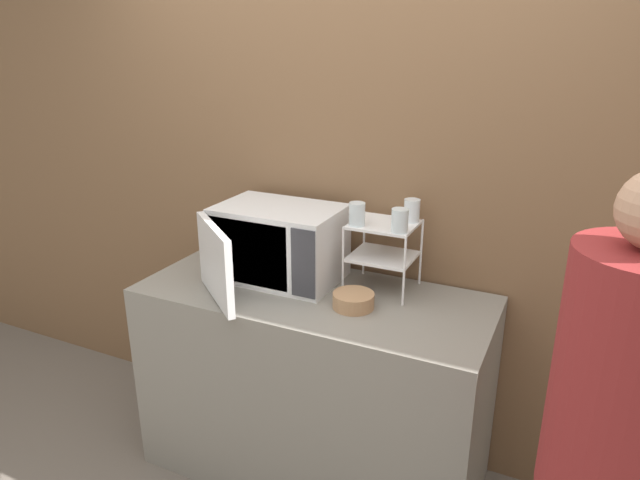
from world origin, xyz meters
name	(u,v)px	position (x,y,z in m)	size (l,w,h in m)	color
wall_back	(348,189)	(0.00, 0.70, 1.30)	(8.00, 0.06, 2.60)	brown
counter	(314,385)	(0.00, 0.33, 0.46)	(1.53, 0.66, 0.92)	gray
microwave	(276,244)	(-0.22, 0.40, 1.09)	(0.57, 0.66, 0.34)	silver
dish_rack	(383,242)	(0.25, 0.50, 1.14)	(0.28, 0.25, 0.30)	white
glass_front_left	(357,214)	(0.16, 0.43, 1.27)	(0.07, 0.07, 0.10)	silver
glass_back_right	(412,210)	(0.35, 0.58, 1.27)	(0.07, 0.07, 0.10)	silver
glass_front_right	(400,220)	(0.34, 0.42, 1.27)	(0.07, 0.07, 0.10)	silver
bowl	(353,301)	(0.21, 0.28, 0.95)	(0.17, 0.17, 0.06)	#AD7F56
person	(612,445)	(1.16, -0.23, 0.95)	(0.35, 0.35, 1.69)	#2D2D33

